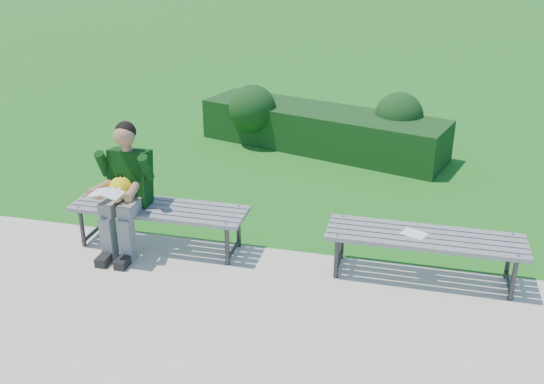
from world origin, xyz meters
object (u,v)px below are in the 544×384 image
Objects in this scene: bench_left at (159,212)px; bench_right at (425,241)px; seated_boy at (125,185)px; hedge at (322,125)px; paper_sheet at (414,234)px.

bench_left is 1.00× the size of bench_right.
bench_left is 0.43m from seated_boy.
seated_boy reaches higher than hedge.
seated_boy is 4.96× the size of paper_sheet.
bench_left and bench_right have the same top height.
hedge is 3.74m from paper_sheet.
seated_boy reaches higher than bench_right.
bench_left is 1.37× the size of seated_boy.
hedge reaches higher than bench_right.
bench_right is 0.12m from paper_sheet.
bench_left is at bearing -179.75° from paper_sheet.
hedge is 2.89× the size of seated_boy.
seated_boy reaches higher than paper_sheet.
bench_right is 6.78× the size of paper_sheet.
bench_left is 2.62m from bench_right.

